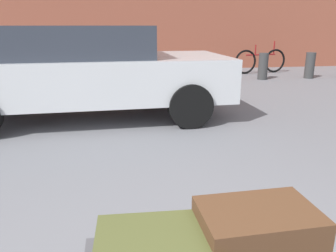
{
  "coord_description": "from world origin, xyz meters",
  "views": [
    {
      "loc": [
        -0.38,
        -1.18,
        1.43
      ],
      "look_at": [
        0.0,
        1.2,
        0.69
      ],
      "focal_mm": 35.35,
      "sensor_mm": 36.0,
      "label": 1
    }
  ],
  "objects_px": {
    "parked_car": "(85,70)",
    "bicycle_leaning": "(260,61)",
    "duffel_bag_brown_rear_left": "(256,237)",
    "bollard_kerb_mid": "(263,66)",
    "bollard_kerb_far": "(310,65)",
    "bollard_kerb_near": "(211,67)"
  },
  "relations": [
    {
      "from": "duffel_bag_brown_rear_left",
      "to": "bicycle_leaning",
      "type": "xyz_separation_m",
      "value": [
        3.8,
        8.44,
        -0.11
      ]
    },
    {
      "from": "bollard_kerb_near",
      "to": "bollard_kerb_far",
      "type": "relative_size",
      "value": 1.0
    },
    {
      "from": "parked_car",
      "to": "bicycle_leaning",
      "type": "height_order",
      "value": "parked_car"
    },
    {
      "from": "duffel_bag_brown_rear_left",
      "to": "bollard_kerb_near",
      "type": "relative_size",
      "value": 0.76
    },
    {
      "from": "bollard_kerb_mid",
      "to": "bollard_kerb_near",
      "type": "bearing_deg",
      "value": 180.0
    },
    {
      "from": "parked_car",
      "to": "bollard_kerb_mid",
      "type": "relative_size",
      "value": 6.15
    },
    {
      "from": "parked_car",
      "to": "bollard_kerb_mid",
      "type": "bearing_deg",
      "value": 35.87
    },
    {
      "from": "bollard_kerb_near",
      "to": "bicycle_leaning",
      "type": "bearing_deg",
      "value": 31.43
    },
    {
      "from": "duffel_bag_brown_rear_left",
      "to": "bollard_kerb_mid",
      "type": "xyz_separation_m",
      "value": [
        3.36,
        7.27,
        -0.13
      ]
    },
    {
      "from": "duffel_bag_brown_rear_left",
      "to": "bollard_kerb_far",
      "type": "relative_size",
      "value": 0.76
    },
    {
      "from": "parked_car",
      "to": "bollard_kerb_mid",
      "type": "xyz_separation_m",
      "value": [
        4.43,
        3.21,
        -0.41
      ]
    },
    {
      "from": "duffel_bag_brown_rear_left",
      "to": "bollard_kerb_near",
      "type": "xyz_separation_m",
      "value": [
        1.89,
        7.27,
        -0.13
      ]
    },
    {
      "from": "bollard_kerb_near",
      "to": "bollard_kerb_mid",
      "type": "relative_size",
      "value": 1.0
    },
    {
      "from": "parked_car",
      "to": "bicycle_leaning",
      "type": "bearing_deg",
      "value": 41.88
    },
    {
      "from": "bollard_kerb_mid",
      "to": "bollard_kerb_far",
      "type": "height_order",
      "value": "same"
    },
    {
      "from": "bicycle_leaning",
      "to": "bollard_kerb_far",
      "type": "relative_size",
      "value": 2.47
    },
    {
      "from": "parked_car",
      "to": "bicycle_leaning",
      "type": "relative_size",
      "value": 2.49
    },
    {
      "from": "duffel_bag_brown_rear_left",
      "to": "parked_car",
      "type": "distance_m",
      "value": 4.21
    },
    {
      "from": "duffel_bag_brown_rear_left",
      "to": "bollard_kerb_far",
      "type": "xyz_separation_m",
      "value": [
        4.73,
        7.27,
        -0.13
      ]
    },
    {
      "from": "duffel_bag_brown_rear_left",
      "to": "bicycle_leaning",
      "type": "distance_m",
      "value": 9.26
    },
    {
      "from": "bollard_kerb_mid",
      "to": "bollard_kerb_far",
      "type": "xyz_separation_m",
      "value": [
        1.38,
        0.0,
        0.0
      ]
    },
    {
      "from": "bicycle_leaning",
      "to": "bollard_kerb_mid",
      "type": "distance_m",
      "value": 1.25
    }
  ]
}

